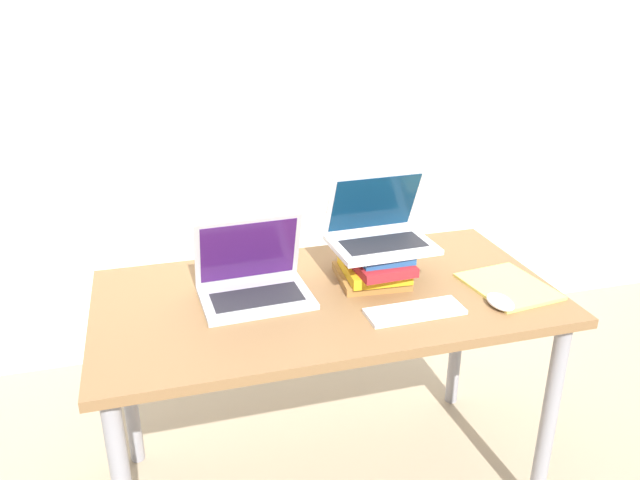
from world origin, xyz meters
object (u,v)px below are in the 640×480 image
object	(u,v)px
laptop_left	(253,281)
wireless_keyboard	(415,311)
mouse	(500,302)
notepad	(508,286)
laptop_on_books	(379,230)
book_stack	(375,264)

from	to	relation	value
laptop_left	wireless_keyboard	bearing A→B (deg)	-28.52
mouse	notepad	size ratio (longest dim) A/B	0.37
wireless_keyboard	notepad	bearing A→B (deg)	11.44
laptop_left	notepad	distance (m)	0.79
laptop_on_books	notepad	xyz separation A→B (m)	(0.36, -0.19, -0.16)
book_stack	wireless_keyboard	size ratio (longest dim) A/B	0.98
wireless_keyboard	notepad	world-z (taller)	wireless_keyboard
laptop_left	mouse	size ratio (longest dim) A/B	3.06
wireless_keyboard	mouse	bearing A→B (deg)	-6.40
laptop_left	laptop_on_books	bearing A→B (deg)	3.73
laptop_left	wireless_keyboard	size ratio (longest dim) A/B	1.17
book_stack	mouse	world-z (taller)	book_stack
book_stack	mouse	xyz separation A→B (m)	(0.30, -0.26, -0.04)
notepad	laptop_left	bearing A→B (deg)	168.18
book_stack	notepad	xyz separation A→B (m)	(0.38, -0.17, -0.05)
laptop_on_books	notepad	bearing A→B (deg)	-27.39
mouse	notepad	xyz separation A→B (m)	(0.09, 0.10, -0.01)
laptop_left	laptop_on_books	world-z (taller)	laptop_on_books
laptop_left	book_stack	distance (m)	0.39
laptop_on_books	wireless_keyboard	bearing A→B (deg)	-86.09
laptop_left	laptop_on_books	size ratio (longest dim) A/B	1.05
laptop_left	wireless_keyboard	world-z (taller)	laptop_left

